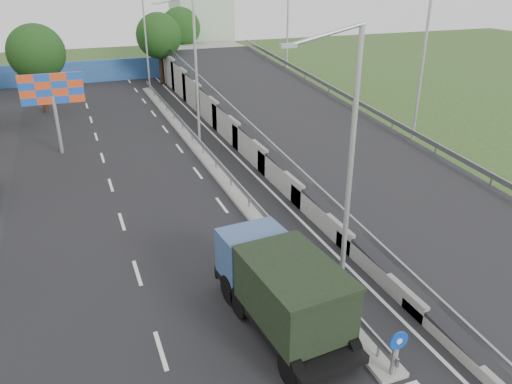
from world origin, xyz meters
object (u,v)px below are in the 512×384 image
dump_truck (281,286)px  lamp_post_near (346,164)px  lamp_post_far (143,32)px  sign_bollard (396,353)px  church (201,22)px  billboard (52,94)px  lamp_post_mid (193,65)px

dump_truck → lamp_post_near: bearing=-0.8°
lamp_post_far → sign_bollard: bearing=-90.1°
church → billboard: size_ratio=2.51×
lamp_post_far → dump_truck: bearing=-93.3°
sign_bollard → dump_truck: (-2.22, 3.65, 0.60)m
sign_bollard → dump_truck: bearing=121.3°
sign_bollard → lamp_post_mid: (0.11, 23.83, 4.77)m
lamp_post_near → lamp_post_mid: bearing=90.0°
sign_bollard → church: 58.84m
lamp_post_near → lamp_post_mid: same height
lamp_post_far → billboard: bearing=-116.8°
lamp_post_near → church: church is taller
sign_bollard → lamp_post_far: bearing=89.9°
lamp_post_near → church: (9.89, 54.00, -0.50)m
lamp_post_mid → billboard: size_ratio=1.83×
sign_bollard → lamp_post_far: lamp_post_far is taller
sign_bollard → dump_truck: dump_truck is taller
sign_bollard → lamp_post_near: size_ratio=0.17×
sign_bollard → dump_truck: size_ratio=0.24×
lamp_post_far → church: bearing=54.8°
sign_bollard → lamp_post_mid: size_ratio=0.17×
lamp_post_near → dump_truck: bearing=-175.7°
church → dump_truck: bearing=-102.7°
lamp_post_near → billboard: size_ratio=1.83×
lamp_post_mid → billboard: lamp_post_mid is taller
lamp_post_near → lamp_post_far: 40.00m
lamp_post_near → lamp_post_far: size_ratio=1.00×
dump_truck → lamp_post_mid: bearing=78.4°
lamp_post_near → lamp_post_far: bearing=90.0°
lamp_post_mid → church: 35.41m
lamp_post_near → dump_truck: size_ratio=1.46×
sign_bollard → billboard: size_ratio=0.30×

